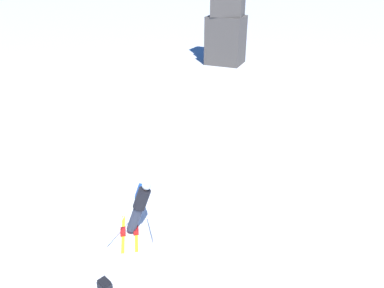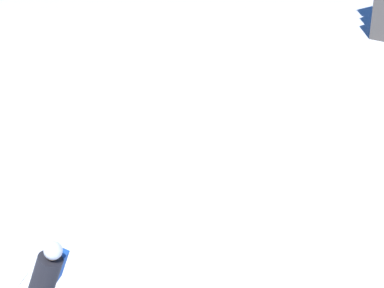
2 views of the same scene
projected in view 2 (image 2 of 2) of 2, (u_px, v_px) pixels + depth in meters
The scene contains 1 object.
skier at pixel (42, 286), 8.51m from camera, with size 1.45×1.61×1.68m.
Camera 2 is at (7.70, -3.56, 6.05)m, focal length 60.00 mm.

